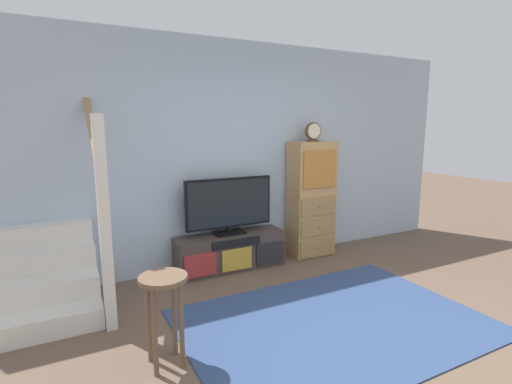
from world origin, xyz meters
The scene contains 9 objects.
ground_plane centered at (0.00, 0.00, 0.00)m, with size 20.00×20.00×0.00m, color brown.
back_wall centered at (0.00, 2.46, 1.35)m, with size 6.40×0.12×2.70m, color #A8BCD1.
area_rug centered at (0.00, 0.60, 0.01)m, with size 2.60×1.80×0.01m, color navy.
media_console centered at (-0.30, 2.19, 0.22)m, with size 1.32×0.38×0.43m.
television centered at (-0.30, 2.22, 0.79)m, with size 1.07×0.22×0.68m.
side_cabinet centered at (0.87, 2.20, 0.75)m, with size 0.58×0.38×1.51m.
desk_clock centered at (0.86, 2.19, 1.63)m, with size 0.22×0.08×0.24m.
staircase centered at (-2.24, 2.20, 0.37)m, with size 1.00×1.36×2.20m.
bar_stool_near centered at (-1.46, 0.69, 0.51)m, with size 0.34×0.34×0.68m.
Camera 1 is at (-2.02, -1.83, 1.71)m, focal length 26.63 mm.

